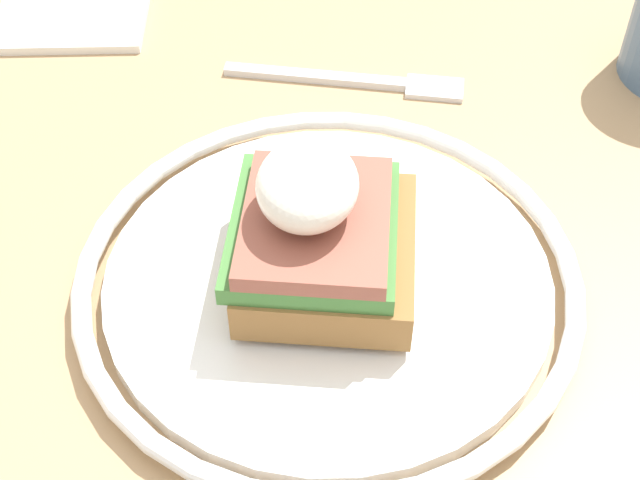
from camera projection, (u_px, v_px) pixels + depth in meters
name	position (u px, v px, depth m)	size (l,w,h in m)	color
dining_table	(324.00, 441.00, 0.53)	(1.05, 0.69, 0.74)	tan
plate	(320.00, 277.00, 0.45)	(0.25, 0.25, 0.02)	white
sandwich	(316.00, 230.00, 0.42)	(0.10, 0.08, 0.07)	olive
fork	(356.00, 81.00, 0.57)	(0.03, 0.15, 0.00)	silver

